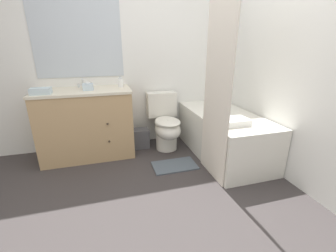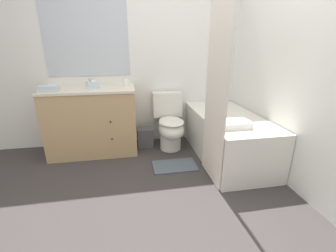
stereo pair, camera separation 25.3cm
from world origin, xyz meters
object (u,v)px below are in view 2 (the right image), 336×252
(hand_towel_folded, at_px, (49,89))
(bathtub, at_px, (227,136))
(wastebasket, at_px, (145,137))
(bath_mat, at_px, (175,166))
(vanity_cabinet, at_px, (93,120))
(toilet, at_px, (170,124))
(soap_dispenser, at_px, (126,82))
(bath_towel_folded, at_px, (233,124))
(sink_faucet, at_px, (91,83))
(tissue_box, at_px, (94,85))

(hand_towel_folded, bearing_deg, bathtub, -8.29)
(wastebasket, relative_size, bath_mat, 0.52)
(vanity_cabinet, bearing_deg, toilet, -3.34)
(soap_dispenser, bearing_deg, bathtub, -23.19)
(soap_dispenser, xyz_separation_m, bath_towel_folded, (1.10, -0.94, -0.34))
(bath_towel_folded, bearing_deg, sink_faucet, 146.00)
(toilet, relative_size, bathtub, 0.51)
(tissue_box, height_order, bath_mat, tissue_box)
(soap_dispenser, height_order, hand_towel_folded, soap_dispenser)
(bathtub, relative_size, hand_towel_folded, 7.03)
(bath_towel_folded, bearing_deg, hand_towel_folded, 160.16)
(wastebasket, bearing_deg, bath_towel_folded, -46.40)
(tissue_box, bearing_deg, toilet, -1.02)
(bath_towel_folded, height_order, bath_mat, bath_towel_folded)
(soap_dispenser, distance_m, bath_mat, 1.26)
(sink_faucet, relative_size, bath_towel_folded, 0.41)
(toilet, relative_size, bath_mat, 1.44)
(tissue_box, bearing_deg, bathtub, -14.39)
(wastebasket, bearing_deg, vanity_cabinet, -176.03)
(sink_faucet, relative_size, tissue_box, 1.18)
(tissue_box, xyz_separation_m, bath_mat, (0.92, -0.57, -0.91))
(bathtub, bearing_deg, soap_dispenser, 156.81)
(bathtub, height_order, wastebasket, bathtub)
(sink_faucet, bearing_deg, hand_towel_folded, -141.28)
(bath_mat, bearing_deg, vanity_cabinet, 148.15)
(toilet, xyz_separation_m, tissue_box, (-0.96, 0.02, 0.56))
(toilet, bearing_deg, tissue_box, 178.98)
(wastebasket, bearing_deg, bathtub, -26.74)
(sink_faucet, xyz_separation_m, toilet, (1.03, -0.25, -0.55))
(tissue_box, bearing_deg, soap_dispenser, 15.70)
(vanity_cabinet, bearing_deg, bathtub, -15.19)
(bath_mat, bearing_deg, tissue_box, 148.17)
(sink_faucet, xyz_separation_m, bathtub, (1.70, -0.65, -0.62))
(vanity_cabinet, xyz_separation_m, wastebasket, (0.69, 0.05, -0.31))
(bathtub, distance_m, hand_towel_folded, 2.23)
(toilet, bearing_deg, wastebasket, 162.43)
(sink_faucet, bearing_deg, wastebasket, -11.29)
(sink_faucet, xyz_separation_m, wastebasket, (0.69, -0.14, -0.77))
(bathtub, bearing_deg, wastebasket, 153.26)
(vanity_cabinet, height_order, sink_faucet, sink_faucet)
(vanity_cabinet, relative_size, toilet, 1.50)
(sink_faucet, height_order, soap_dispenser, soap_dispenser)
(tissue_box, bearing_deg, vanity_cabinet, 147.93)
(bath_mat, bearing_deg, sink_faucet, 141.02)
(wastebasket, distance_m, soap_dispenser, 0.83)
(sink_faucet, bearing_deg, toilet, -13.41)
(bathtub, bearing_deg, hand_towel_folded, 171.71)
(toilet, distance_m, tissue_box, 1.11)
(sink_faucet, bearing_deg, bath_mat, -38.98)
(wastebasket, height_order, bath_towel_folded, bath_towel_folded)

